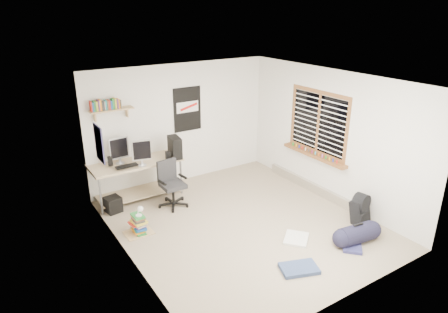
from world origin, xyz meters
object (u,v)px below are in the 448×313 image
desk (137,180)px  backpack (360,212)px  office_chair (173,182)px  duffel_bag (357,235)px  book_stack (138,225)px

desk → backpack: size_ratio=3.91×
desk → office_chair: bearing=-54.9°
office_chair → duffel_bag: 3.34m
desk → office_chair: office_chair is taller
desk → book_stack: 1.38m
office_chair → duffel_bag: office_chair is taller
duffel_bag → book_stack: size_ratio=1.33×
office_chair → book_stack: bearing=-155.4°
office_chair → backpack: office_chair is taller
backpack → book_stack: 3.81m
desk → office_chair: 0.84m
office_chair → book_stack: 1.14m
office_chair → duffel_bag: size_ratio=1.45×
desk → backpack: (2.90, -3.02, -0.16)m
office_chair → backpack: (2.46, -2.31, -0.29)m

